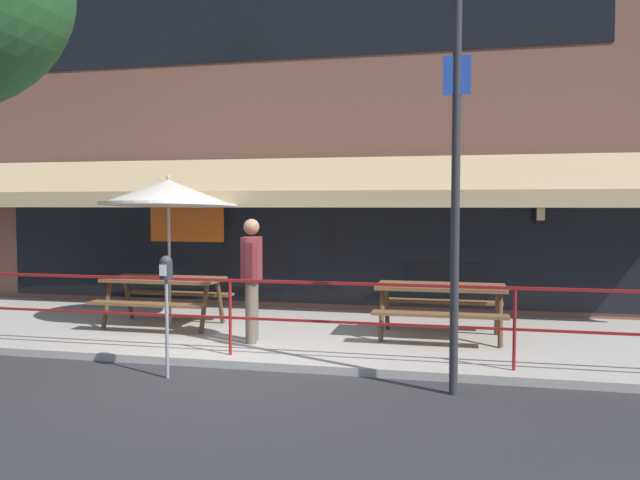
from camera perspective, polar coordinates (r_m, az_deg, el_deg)
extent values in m
plane|color=#2D2D30|center=(7.87, -8.97, -11.53)|extent=(120.00, 120.00, 0.00)
cube|color=#ADA89E|center=(9.70, -4.60, -8.39)|extent=(15.00, 4.00, 0.10)
cube|color=brown|center=(11.80, -1.41, 11.58)|extent=(15.00, 0.50, 7.43)
cube|color=black|center=(11.90, -1.74, 19.57)|extent=(10.50, 0.02, 1.40)
cube|color=black|center=(11.44, -1.71, -0.04)|extent=(12.00, 0.02, 2.30)
cube|color=orange|center=(12.16, -12.07, 1.49)|extent=(1.50, 0.02, 0.70)
cube|color=tan|center=(10.91, -2.41, 5.84)|extent=(13.80, 0.92, 0.70)
cube|color=tan|center=(10.41, -3.13, 3.76)|extent=(13.80, 0.08, 0.28)
cube|color=black|center=(11.02, 19.42, 3.19)|extent=(0.04, 0.28, 0.04)
cube|color=black|center=(10.89, 19.49, 2.24)|extent=(0.18, 0.18, 0.28)
cube|color=beige|center=(10.89, 19.49, 2.24)|extent=(0.13, 0.19, 0.20)
cylinder|color=maroon|center=(8.02, -8.21, -7.04)|extent=(0.04, 0.04, 0.95)
cylinder|color=maroon|center=(7.55, 17.36, -7.81)|extent=(0.04, 0.04, 0.95)
cube|color=maroon|center=(7.95, -8.24, -3.67)|extent=(13.80, 0.04, 0.04)
cube|color=maroon|center=(8.02, -8.21, -7.04)|extent=(13.80, 0.03, 0.03)
cube|color=brown|center=(10.05, -14.08, -3.51)|extent=(1.80, 0.80, 0.05)
cube|color=brown|center=(9.58, -15.61, -5.67)|extent=(1.80, 0.26, 0.04)
cube|color=brown|center=(10.60, -12.65, -4.78)|extent=(1.80, 0.26, 0.04)
cylinder|color=brown|center=(9.48, -10.56, -6.13)|extent=(0.07, 0.30, 0.73)
cylinder|color=brown|center=(10.06, -9.13, -5.57)|extent=(0.07, 0.30, 0.73)
cylinder|color=brown|center=(10.21, -18.90, -5.58)|extent=(0.07, 0.30, 0.73)
cylinder|color=brown|center=(10.75, -17.12, -5.11)|extent=(0.07, 0.30, 0.73)
cube|color=brown|center=(9.03, 10.98, -4.22)|extent=(1.80, 0.80, 0.05)
cube|color=brown|center=(8.51, 10.85, -6.72)|extent=(1.80, 0.26, 0.04)
cube|color=brown|center=(9.65, 11.05, -5.54)|extent=(1.80, 0.26, 0.04)
cylinder|color=brown|center=(8.79, 16.15, -6.93)|extent=(0.07, 0.30, 0.73)
cylinder|color=brown|center=(9.42, 15.91, -6.26)|extent=(0.07, 0.30, 0.73)
cylinder|color=brown|center=(8.83, 5.67, -6.77)|extent=(0.07, 0.30, 0.73)
cylinder|color=brown|center=(9.46, 6.13, -6.11)|extent=(0.07, 0.30, 0.73)
cylinder|color=#B7B2A8|center=(10.19, -13.61, -1.10)|extent=(0.04, 0.04, 2.30)
cone|color=silver|center=(10.16, -13.68, 4.25)|extent=(2.10, 2.11, 0.47)
cylinder|color=white|center=(10.16, -13.67, 3.18)|extent=(2.14, 2.14, 0.11)
sphere|color=#B7B2A8|center=(10.17, -13.70, 5.61)|extent=(0.07, 0.07, 0.07)
cylinder|color=#665B4C|center=(8.63, -6.35, -6.60)|extent=(0.15, 0.15, 0.86)
cylinder|color=#665B4C|center=(8.83, -6.14, -6.38)|extent=(0.15, 0.15, 0.86)
cube|color=maroon|center=(8.64, -6.27, -1.71)|extent=(0.30, 0.43, 0.60)
cylinder|color=maroon|center=(8.39, -6.55, -2.07)|extent=(0.10, 0.10, 0.54)
cylinder|color=maroon|center=(8.90, -6.00, -1.76)|extent=(0.10, 0.10, 0.54)
sphere|color=#9E7051|center=(8.61, -6.29, 1.20)|extent=(0.22, 0.22, 0.22)
cylinder|color=gray|center=(7.46, -13.82, -7.89)|extent=(0.04, 0.04, 1.15)
cylinder|color=#2D2D33|center=(7.36, -13.89, -2.72)|extent=(0.15, 0.15, 0.20)
sphere|color=#2D2D33|center=(7.35, -13.90, -1.95)|extent=(0.14, 0.14, 0.14)
cube|color=silver|center=(7.29, -14.18, -2.71)|extent=(0.08, 0.01, 0.13)
cylinder|color=#2D2D33|center=(6.64, 12.31, 5.84)|extent=(0.09, 0.09, 4.62)
cube|color=blue|center=(6.75, 12.42, 14.51)|extent=(0.28, 0.02, 0.40)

